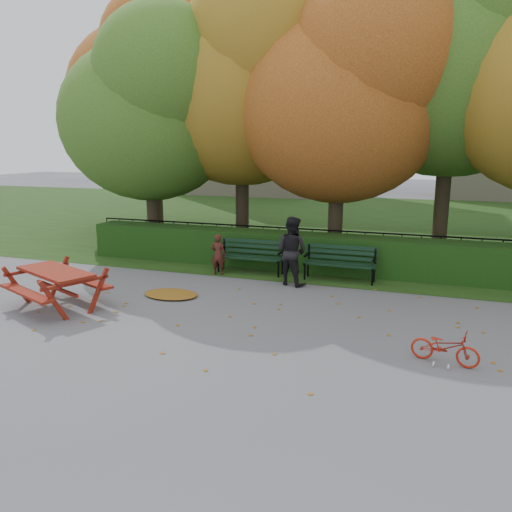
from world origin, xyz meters
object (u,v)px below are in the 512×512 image
(tree_d, at_px, (469,49))
(child, at_px, (218,254))
(picnic_table, at_px, (56,279))
(adult, at_px, (292,251))
(bench_right, at_px, (340,260))
(tree_f, at_px, (157,84))
(tree_a, at_px, (154,108))
(tree_c, at_px, (350,92))
(tree_b, at_px, (249,79))
(bicycle, at_px, (445,347))
(bench_left, at_px, (251,254))

(tree_d, relative_size, child, 8.72)
(picnic_table, relative_size, adult, 1.39)
(bench_right, xyz_separation_m, adult, (-1.07, -0.80, 0.33))
(tree_d, bearing_deg, bench_right, -128.23)
(tree_f, bearing_deg, tree_a, -62.02)
(tree_f, distance_m, bench_right, 11.19)
(tree_a, height_order, child, tree_a)
(tree_a, distance_m, tree_c, 6.04)
(child, relative_size, adult, 0.65)
(tree_b, height_order, bicycle, tree_b)
(tree_a, xyz_separation_m, bench_left, (3.89, -1.88, -4.00))
(tree_c, distance_m, bicycle, 8.54)
(tree_a, xyz_separation_m, bench_right, (6.29, -1.88, -4.00))
(tree_d, relative_size, bench_left, 5.32)
(tree_a, distance_m, tree_b, 3.11)
(bench_right, xyz_separation_m, child, (-3.15, -0.51, 0.03))
(bench_left, bearing_deg, tree_a, 154.24)
(tree_f, bearing_deg, bench_left, -43.51)
(picnic_table, bearing_deg, tree_f, 129.72)
(tree_f, distance_m, bicycle, 15.58)
(tree_c, height_order, adult, tree_c)
(tree_b, xyz_separation_m, bench_left, (1.14, -3.04, -4.88))
(child, bearing_deg, tree_b, -90.66)
(tree_b, relative_size, bicycle, 8.41)
(tree_d, xyz_separation_m, tree_f, (-11.01, 2.01, -0.29))
(tree_b, relative_size, tree_d, 0.92)
(tree_b, bearing_deg, bench_left, -69.42)
(tree_b, relative_size, bench_left, 4.88)
(bicycle, bearing_deg, bench_right, 40.29)
(child, bearing_deg, picnic_table, 53.20)
(adult, bearing_deg, tree_b, -38.33)
(tree_b, xyz_separation_m, adult, (2.48, -3.85, -4.55))
(tree_c, distance_m, bench_right, 4.87)
(tree_b, distance_m, adult, 6.45)
(tree_b, distance_m, child, 6.03)
(tree_a, distance_m, bicycle, 11.57)
(tree_f, height_order, adult, tree_f)
(child, height_order, bicycle, child)
(bench_left, relative_size, adult, 1.06)
(bicycle, bearing_deg, adult, 55.42)
(tree_a, bearing_deg, picnic_table, -80.42)
(bench_left, relative_size, child, 1.64)
(tree_a, relative_size, adult, 4.41)
(bicycle, bearing_deg, tree_f, 58.58)
(tree_b, relative_size, bench_right, 4.88)
(child, distance_m, bicycle, 6.83)
(tree_a, relative_size, child, 6.82)
(bench_right, bearing_deg, adult, -143.06)
(tree_a, height_order, bench_right, tree_a)
(bicycle, bearing_deg, bench_left, 59.02)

